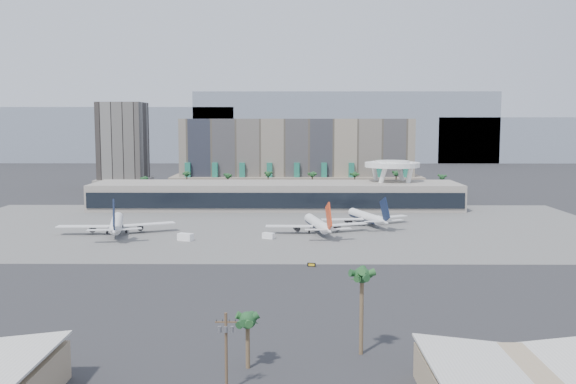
{
  "coord_description": "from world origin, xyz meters",
  "views": [
    {
      "loc": [
        7.9,
        -187.99,
        39.96
      ],
      "look_at": [
        6.14,
        40.0,
        15.19
      ],
      "focal_mm": 40.0,
      "sensor_mm": 36.0,
      "label": 1
    }
  ],
  "objects_px": {
    "service_vehicle_b": "(269,236)",
    "service_vehicle_a": "(185,237)",
    "airliner_left": "(116,224)",
    "airliner_centre": "(318,224)",
    "airliner_right": "(367,217)",
    "utility_pole": "(226,345)",
    "taxiway_sign": "(311,265)"
  },
  "relations": [
    {
      "from": "airliner_centre",
      "to": "taxiway_sign",
      "type": "bearing_deg",
      "value": -104.88
    },
    {
      "from": "taxiway_sign",
      "to": "service_vehicle_a",
      "type": "bearing_deg",
      "value": 150.83
    },
    {
      "from": "airliner_left",
      "to": "service_vehicle_a",
      "type": "height_order",
      "value": "airliner_left"
    },
    {
      "from": "utility_pole",
      "to": "taxiway_sign",
      "type": "relative_size",
      "value": 5.13
    },
    {
      "from": "airliner_centre",
      "to": "service_vehicle_b",
      "type": "xyz_separation_m",
      "value": [
        -17.38,
        -11.04,
        -2.37
      ]
    },
    {
      "from": "service_vehicle_b",
      "to": "taxiway_sign",
      "type": "height_order",
      "value": "service_vehicle_b"
    },
    {
      "from": "airliner_right",
      "to": "service_vehicle_a",
      "type": "bearing_deg",
      "value": -171.21
    },
    {
      "from": "utility_pole",
      "to": "taxiway_sign",
      "type": "distance_m",
      "value": 84.98
    },
    {
      "from": "utility_pole",
      "to": "airliner_centre",
      "type": "distance_m",
      "value": 138.7
    },
    {
      "from": "taxiway_sign",
      "to": "airliner_left",
      "type": "bearing_deg",
      "value": 156.95
    },
    {
      "from": "utility_pole",
      "to": "service_vehicle_a",
      "type": "distance_m",
      "value": 125.4
    },
    {
      "from": "airliner_centre",
      "to": "airliner_right",
      "type": "height_order",
      "value": "airliner_centre"
    },
    {
      "from": "airliner_centre",
      "to": "airliner_right",
      "type": "relative_size",
      "value": 1.07
    },
    {
      "from": "airliner_centre",
      "to": "taxiway_sign",
      "type": "xyz_separation_m",
      "value": [
        -3.8,
        -54.0,
        -2.88
      ]
    },
    {
      "from": "airliner_left",
      "to": "airliner_right",
      "type": "relative_size",
      "value": 1.17
    },
    {
      "from": "utility_pole",
      "to": "service_vehicle_a",
      "type": "relative_size",
      "value": 2.35
    },
    {
      "from": "service_vehicle_a",
      "to": "taxiway_sign",
      "type": "height_order",
      "value": "service_vehicle_a"
    },
    {
      "from": "airliner_centre",
      "to": "service_vehicle_a",
      "type": "relative_size",
      "value": 7.58
    },
    {
      "from": "utility_pole",
      "to": "service_vehicle_b",
      "type": "bearing_deg",
      "value": 89.32
    },
    {
      "from": "airliner_left",
      "to": "airliner_right",
      "type": "bearing_deg",
      "value": -0.68
    },
    {
      "from": "airliner_left",
      "to": "airliner_centre",
      "type": "distance_m",
      "value": 72.43
    },
    {
      "from": "airliner_left",
      "to": "taxiway_sign",
      "type": "height_order",
      "value": "airliner_left"
    },
    {
      "from": "service_vehicle_b",
      "to": "service_vehicle_a",
      "type": "bearing_deg",
      "value": -147.86
    },
    {
      "from": "airliner_centre",
      "to": "service_vehicle_b",
      "type": "bearing_deg",
      "value": -158.43
    },
    {
      "from": "utility_pole",
      "to": "airliner_left",
      "type": "distance_m",
      "value": 145.27
    },
    {
      "from": "airliner_centre",
      "to": "utility_pole",
      "type": "bearing_deg",
      "value": -108.69
    },
    {
      "from": "service_vehicle_a",
      "to": "service_vehicle_b",
      "type": "xyz_separation_m",
      "value": [
        28.12,
        3.92,
        -0.22
      ]
    },
    {
      "from": "service_vehicle_a",
      "to": "service_vehicle_b",
      "type": "relative_size",
      "value": 1.28
    },
    {
      "from": "service_vehicle_a",
      "to": "taxiway_sign",
      "type": "distance_m",
      "value": 57.13
    },
    {
      "from": "airliner_left",
      "to": "service_vehicle_b",
      "type": "bearing_deg",
      "value": -22.32
    },
    {
      "from": "utility_pole",
      "to": "service_vehicle_a",
      "type": "height_order",
      "value": "utility_pole"
    },
    {
      "from": "airliner_left",
      "to": "airliner_centre",
      "type": "height_order",
      "value": "airliner_left"
    }
  ]
}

